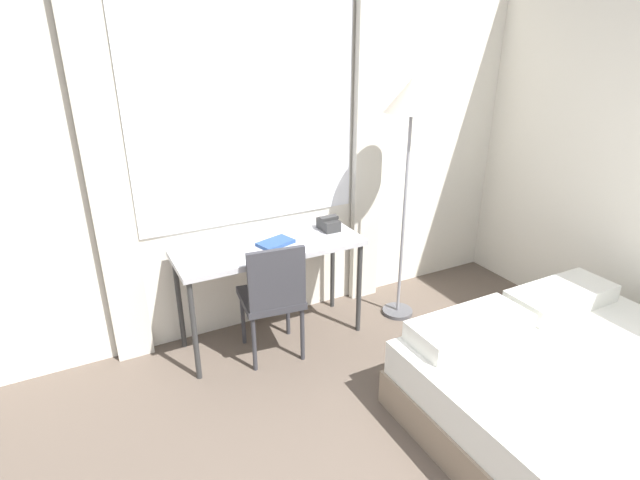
{
  "coord_description": "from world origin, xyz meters",
  "views": [
    {
      "loc": [
        -1.33,
        -0.36,
        2.14
      ],
      "look_at": [
        0.02,
        2.21,
        0.91
      ],
      "focal_mm": 28.0,
      "sensor_mm": 36.0,
      "label": 1
    }
  ],
  "objects_px": {
    "bed": "(621,421)",
    "telephone": "(329,224)",
    "desk_chair": "(273,294)",
    "standing_lamp": "(411,110)",
    "book": "(276,243)",
    "desk": "(270,254)"
  },
  "relations": [
    {
      "from": "bed",
      "to": "telephone",
      "type": "relative_size",
      "value": 11.4
    },
    {
      "from": "desk_chair",
      "to": "standing_lamp",
      "type": "xyz_separation_m",
      "value": [
        1.11,
        0.07,
        1.13
      ]
    },
    {
      "from": "bed",
      "to": "standing_lamp",
      "type": "xyz_separation_m",
      "value": [
        -0.16,
        1.75,
        1.4
      ]
    },
    {
      "from": "desk_chair",
      "to": "book",
      "type": "bearing_deg",
      "value": 67.6
    },
    {
      "from": "desk_chair",
      "to": "book",
      "type": "distance_m",
      "value": 0.36
    },
    {
      "from": "telephone",
      "to": "book",
      "type": "xyz_separation_m",
      "value": [
        -0.46,
        -0.08,
        -0.03
      ]
    },
    {
      "from": "desk",
      "to": "desk_chair",
      "type": "height_order",
      "value": "desk_chair"
    },
    {
      "from": "standing_lamp",
      "to": "book",
      "type": "bearing_deg",
      "value": 172.54
    },
    {
      "from": "bed",
      "to": "desk_chair",
      "type": "bearing_deg",
      "value": 127.28
    },
    {
      "from": "bed",
      "to": "standing_lamp",
      "type": "bearing_deg",
      "value": 95.37
    },
    {
      "from": "telephone",
      "to": "desk_chair",
      "type": "bearing_deg",
      "value": -154.03
    },
    {
      "from": "desk",
      "to": "book",
      "type": "bearing_deg",
      "value": -15.18
    },
    {
      "from": "bed",
      "to": "desk",
      "type": "bearing_deg",
      "value": 122.42
    },
    {
      "from": "telephone",
      "to": "standing_lamp",
      "type": "bearing_deg",
      "value": -21.14
    },
    {
      "from": "standing_lamp",
      "to": "desk_chair",
      "type": "bearing_deg",
      "value": -176.19
    },
    {
      "from": "standing_lamp",
      "to": "telephone",
      "type": "height_order",
      "value": "standing_lamp"
    },
    {
      "from": "standing_lamp",
      "to": "book",
      "type": "relative_size",
      "value": 6.69
    },
    {
      "from": "desk",
      "to": "desk_chair",
      "type": "distance_m",
      "value": 0.3
    },
    {
      "from": "desk",
      "to": "standing_lamp",
      "type": "xyz_separation_m",
      "value": [
        1.04,
        -0.14,
        0.93
      ]
    },
    {
      "from": "bed",
      "to": "book",
      "type": "relative_size",
      "value": 7.04
    },
    {
      "from": "book",
      "to": "bed",
      "type": "bearing_deg",
      "value": -58.33
    },
    {
      "from": "standing_lamp",
      "to": "desk",
      "type": "bearing_deg",
      "value": 172.22
    }
  ]
}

